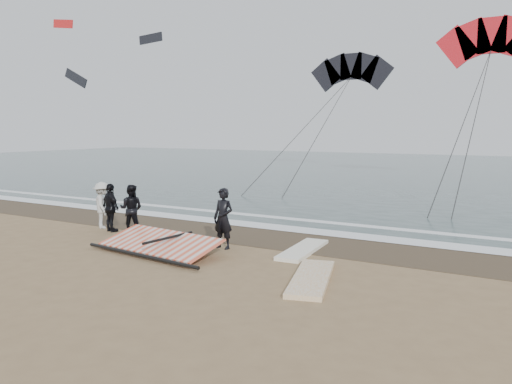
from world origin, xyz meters
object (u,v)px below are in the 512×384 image
man_main (223,218)px  board_cream (303,250)px  board_white (311,278)px  sail_rig (161,245)px

man_main → board_cream: bearing=23.7°
man_main → board_cream: size_ratio=0.68×
man_main → board_white: 3.77m
man_main → sail_rig: 1.83m
board_white → board_cream: 2.63m
sail_rig → man_main: bearing=41.7°
board_white → sail_rig: 4.64m
man_main → sail_rig: bearing=-134.8°
man_main → board_white: bearing=-21.3°
board_white → sail_rig: size_ratio=0.67×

